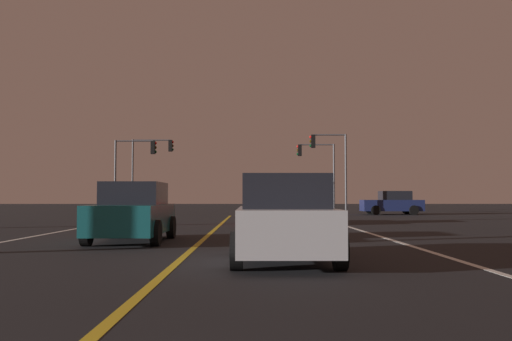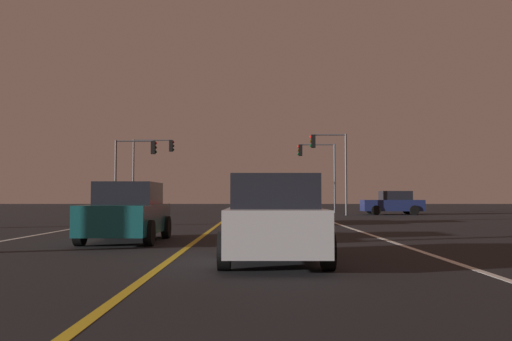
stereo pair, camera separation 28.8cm
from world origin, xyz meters
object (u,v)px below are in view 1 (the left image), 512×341
at_px(car_crossing_side, 392,203).
at_px(car_oncoming, 133,213).
at_px(traffic_light_near_left, 135,159).
at_px(traffic_light_far_left, 152,159).
at_px(car_ahead_far, 269,207).
at_px(traffic_light_near_right, 329,156).
at_px(car_lead_same_lane, 284,220).
at_px(traffic_light_far_right, 316,162).

bearing_deg(car_crossing_side, car_oncoming, 60.52).
relative_size(traffic_light_near_left, traffic_light_far_left, 0.89).
bearing_deg(car_ahead_far, traffic_light_near_right, -20.90).
bearing_deg(traffic_light_near_left, car_lead_same_lane, -72.22).
xyz_separation_m(car_crossing_side, traffic_light_near_right, (-4.82, -1.81, 3.31)).
bearing_deg(traffic_light_far_right, car_crossing_side, 143.88).
height_order(car_lead_same_lane, traffic_light_far_left, traffic_light_far_left).
height_order(car_oncoming, car_crossing_side, same).
xyz_separation_m(car_crossing_side, traffic_light_near_left, (-18.19, -1.81, 3.03)).
bearing_deg(traffic_light_near_right, traffic_light_far_right, -87.48).
distance_m(car_lead_same_lane, car_crossing_side, 30.36).
bearing_deg(traffic_light_far_right, car_oncoming, 72.94).
bearing_deg(traffic_light_far_right, car_ahead_far, 76.11).
bearing_deg(traffic_light_near_right, car_oncoming, 68.50).
bearing_deg(car_lead_same_lane, car_crossing_side, -18.28).
bearing_deg(traffic_light_far_left, traffic_light_far_right, 0.00).
height_order(traffic_light_near_left, traffic_light_far_right, traffic_light_far_right).
height_order(car_oncoming, car_ahead_far, same).
relative_size(car_ahead_far, traffic_light_near_left, 0.83).
bearing_deg(traffic_light_far_right, traffic_light_near_right, 92.52).
bearing_deg(traffic_light_far_left, car_lead_same_lane, -75.29).
bearing_deg(traffic_light_near_right, traffic_light_far_left, -22.55).
xyz_separation_m(car_ahead_far, traffic_light_near_right, (4.54, 11.90, 3.31)).
bearing_deg(car_crossing_side, car_ahead_far, 55.65).
bearing_deg(car_lead_same_lane, traffic_light_far_left, 14.71).
xyz_separation_m(car_oncoming, car_lead_same_lane, (4.02, -4.87, 0.00)).
bearing_deg(traffic_light_far_left, car_ahead_far, -63.43).
bearing_deg(car_lead_same_lane, traffic_light_near_left, 17.78).
distance_m(traffic_light_near_right, traffic_light_far_left, 14.34).
height_order(car_crossing_side, traffic_light_far_left, traffic_light_far_left).
bearing_deg(traffic_light_near_left, traffic_light_far_left, 88.68).
relative_size(car_lead_same_lane, traffic_light_far_left, 0.74).
xyz_separation_m(traffic_light_near_right, traffic_light_far_right, (-0.24, 5.50, -0.08)).
xyz_separation_m(car_oncoming, traffic_light_near_left, (-4.64, 22.16, 3.03)).
relative_size(car_lead_same_lane, traffic_light_far_right, 0.79).
relative_size(car_lead_same_lane, car_ahead_far, 1.00).
xyz_separation_m(car_crossing_side, car_ahead_far, (-9.36, -13.70, 0.00)).
distance_m(traffic_light_near_right, traffic_light_far_right, 5.51).
xyz_separation_m(car_lead_same_lane, car_ahead_far, (0.16, 15.13, 0.00)).
distance_m(car_ahead_far, traffic_light_far_left, 19.76).
bearing_deg(traffic_light_near_left, traffic_light_far_right, 22.73).
distance_m(car_lead_same_lane, traffic_light_far_right, 32.99).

